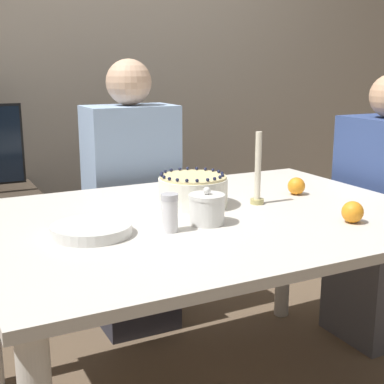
# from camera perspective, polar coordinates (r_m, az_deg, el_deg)

# --- Properties ---
(wall_behind) EXTENTS (8.00, 0.05, 2.60)m
(wall_behind) POSITION_cam_1_polar(r_m,az_deg,el_deg) (3.02, -11.36, 14.89)
(wall_behind) COLOR #ADA393
(wall_behind) RESTS_ON ground_plane
(dining_table) EXTENTS (1.47, 1.08, 0.72)m
(dining_table) POSITION_cam_1_polar(r_m,az_deg,el_deg) (1.81, 1.90, -5.27)
(dining_table) COLOR beige
(dining_table) RESTS_ON ground_plane
(cake) EXTENTS (0.24, 0.24, 0.12)m
(cake) POSITION_cam_1_polar(r_m,az_deg,el_deg) (1.87, 0.00, 0.12)
(cake) COLOR white
(cake) RESTS_ON dining_table
(sugar_bowl) EXTENTS (0.11, 0.11, 0.12)m
(sugar_bowl) POSITION_cam_1_polar(r_m,az_deg,el_deg) (1.66, 1.58, -1.80)
(sugar_bowl) COLOR silver
(sugar_bowl) RESTS_ON dining_table
(sugar_shaker) EXTENTS (0.05, 0.05, 0.11)m
(sugar_shaker) POSITION_cam_1_polar(r_m,az_deg,el_deg) (1.58, -2.40, -2.21)
(sugar_shaker) COLOR white
(sugar_shaker) RESTS_ON dining_table
(plate_stack) EXTENTS (0.24, 0.24, 0.03)m
(plate_stack) POSITION_cam_1_polar(r_m,az_deg,el_deg) (1.59, -10.70, -3.96)
(plate_stack) COLOR silver
(plate_stack) RESTS_ON dining_table
(candle) EXTENTS (0.05, 0.05, 0.26)m
(candle) POSITION_cam_1_polar(r_m,az_deg,el_deg) (1.90, 7.03, 1.78)
(candle) COLOR tan
(candle) RESTS_ON dining_table
(orange_fruit_0) EXTENTS (0.07, 0.07, 0.07)m
(orange_fruit_0) POSITION_cam_1_polar(r_m,az_deg,el_deg) (2.08, 11.07, 0.63)
(orange_fruit_0) COLOR orange
(orange_fruit_0) RESTS_ON dining_table
(orange_fruit_1) EXTENTS (0.07, 0.07, 0.07)m
(orange_fruit_1) POSITION_cam_1_polar(r_m,az_deg,el_deg) (1.75, 16.75, -2.06)
(orange_fruit_1) COLOR orange
(orange_fruit_1) RESTS_ON dining_table
(person_man_blue_shirt) EXTENTS (0.40, 0.34, 1.23)m
(person_man_blue_shirt) POSITION_cam_1_polar(r_m,az_deg,el_deg) (2.48, -6.41, -2.36)
(person_man_blue_shirt) COLOR #2D2D38
(person_man_blue_shirt) RESTS_ON ground_plane
(person_woman_floral) EXTENTS (0.34, 0.40, 1.17)m
(person_woman_floral) POSITION_cam_1_polar(r_m,az_deg,el_deg) (2.50, 19.48, -3.66)
(person_woman_floral) COLOR #595960
(person_woman_floral) RESTS_ON ground_plane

